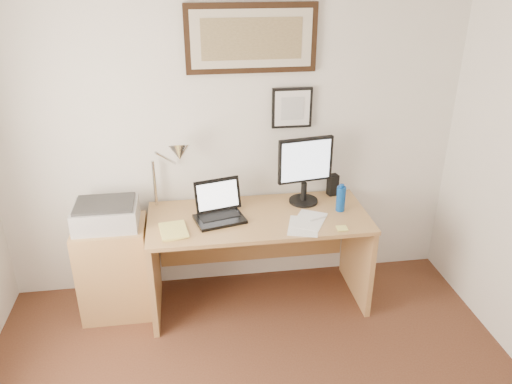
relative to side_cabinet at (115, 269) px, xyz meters
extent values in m
cube|color=white|center=(0.92, 0.32, 0.89)|extent=(3.50, 0.02, 2.50)
cube|color=#A77946|center=(0.00, 0.00, 0.00)|extent=(0.50, 0.40, 0.73)
cylinder|color=#0B3F93|center=(1.68, -0.05, 0.48)|extent=(0.07, 0.07, 0.19)
cylinder|color=#0B3F93|center=(1.68, -0.05, 0.59)|extent=(0.03, 0.03, 0.02)
cube|color=black|center=(1.70, 0.23, 0.47)|extent=(0.09, 0.08, 0.17)
cube|color=white|center=(1.36, -0.25, 0.39)|extent=(0.28, 0.34, 0.00)
cube|color=white|center=(1.42, -0.17, 0.39)|extent=(0.32, 0.35, 0.00)
cube|color=#F3EF73|center=(1.61, -0.32, 0.39)|extent=(0.08, 0.08, 0.01)
cylinder|color=white|center=(1.49, -0.16, 0.39)|extent=(0.14, 0.06, 0.02)
imported|color=#F1E971|center=(0.37, -0.21, 0.39)|extent=(0.21, 0.27, 0.02)
cube|color=#A77946|center=(1.07, -0.05, 0.37)|extent=(1.60, 0.70, 0.03)
cube|color=#A77946|center=(0.29, -0.05, -0.01)|extent=(0.04, 0.65, 0.72)
cube|color=#A77946|center=(1.85, -0.05, -0.01)|extent=(0.04, 0.65, 0.72)
cube|color=#A77946|center=(1.07, 0.28, 0.09)|extent=(1.50, 0.03, 0.55)
cube|color=black|center=(0.79, -0.08, 0.40)|extent=(0.39, 0.32, 0.02)
cube|color=black|center=(0.79, -0.05, 0.41)|extent=(0.30, 0.19, 0.00)
cube|color=black|center=(0.79, 0.06, 0.52)|extent=(0.35, 0.15, 0.23)
cube|color=white|center=(0.79, 0.05, 0.53)|extent=(0.30, 0.12, 0.18)
cylinder|color=black|center=(1.45, 0.13, 0.40)|extent=(0.22, 0.22, 0.02)
cylinder|color=black|center=(1.45, 0.13, 0.48)|extent=(0.04, 0.04, 0.14)
cube|color=black|center=(1.45, 0.12, 0.74)|extent=(0.42, 0.10, 0.34)
cube|color=silver|center=(1.45, 0.10, 0.74)|extent=(0.38, 0.06, 0.30)
cube|color=#ACACAF|center=(-0.01, 0.01, 0.44)|extent=(0.44, 0.34, 0.16)
cube|color=#2D2D2D|center=(-0.01, 0.01, 0.54)|extent=(0.40, 0.30, 0.02)
cylinder|color=silver|center=(0.33, 0.24, 0.56)|extent=(0.02, 0.02, 0.36)
cylinder|color=silver|center=(0.43, 0.18, 0.78)|extent=(0.15, 0.23, 0.19)
cone|color=silver|center=(0.53, 0.12, 0.84)|extent=(0.16, 0.18, 0.15)
cube|color=black|center=(1.07, 0.30, 1.58)|extent=(0.92, 0.03, 0.47)
cube|color=beige|center=(1.07, 0.28, 1.58)|extent=(0.84, 0.01, 0.39)
cube|color=#756443|center=(1.07, 0.27, 1.58)|extent=(0.70, 0.00, 0.28)
cube|color=black|center=(1.37, 0.30, 1.08)|extent=(0.30, 0.02, 0.30)
cube|color=white|center=(1.37, 0.28, 1.08)|extent=(0.26, 0.00, 0.26)
cube|color=#B0B5BB|center=(1.37, 0.28, 1.08)|extent=(0.17, 0.00, 0.17)
camera|label=1|loc=(0.59, -3.22, 2.08)|focal=35.00mm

